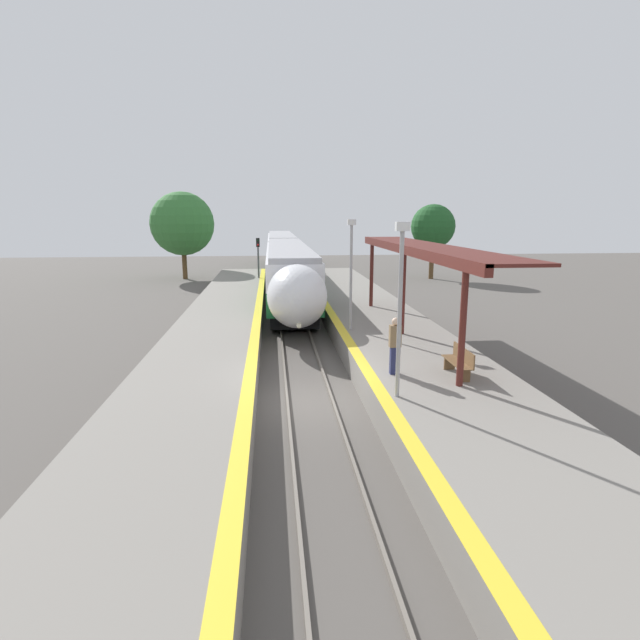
% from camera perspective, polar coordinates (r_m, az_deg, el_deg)
% --- Properties ---
extents(ground_plane, '(120.00, 120.00, 0.00)m').
position_cam_1_polar(ground_plane, '(16.33, -1.20, -9.35)').
color(ground_plane, '#56514C').
extents(rail_left, '(0.08, 90.00, 0.15)m').
position_cam_1_polar(rail_left, '(16.27, -3.77, -9.17)').
color(rail_left, slate).
rests_on(rail_left, ground_plane).
extents(rail_right, '(0.08, 90.00, 0.15)m').
position_cam_1_polar(rail_right, '(16.37, 1.34, -9.01)').
color(rail_right, slate).
rests_on(rail_right, ground_plane).
extents(train, '(2.90, 46.18, 3.91)m').
position_cam_1_polar(train, '(43.85, -4.10, 7.04)').
color(train, black).
rests_on(train, ground_plane).
extents(platform_right, '(4.76, 64.00, 0.99)m').
position_cam_1_polar(platform_right, '(16.94, 12.73, -7.09)').
color(platform_right, gray).
rests_on(platform_right, ground_plane).
extents(platform_left, '(4.01, 64.00, 0.99)m').
position_cam_1_polar(platform_left, '(16.32, -14.37, -7.91)').
color(platform_left, gray).
rests_on(platform_left, ground_plane).
extents(platform_bench, '(0.44, 1.69, 0.89)m').
position_cam_1_polar(platform_bench, '(16.22, 15.67, -4.51)').
color(platform_bench, brown).
rests_on(platform_bench, platform_right).
extents(person_waiting, '(0.36, 0.24, 1.82)m').
position_cam_1_polar(person_waiting, '(15.83, 8.56, -2.80)').
color(person_waiting, navy).
rests_on(person_waiting, platform_right).
extents(railway_signal, '(0.28, 0.28, 4.15)m').
position_cam_1_polar(railway_signal, '(40.35, -7.07, 7.01)').
color(railway_signal, '#59595E').
rests_on(railway_signal, ground_plane).
extents(lamppost_near, '(0.36, 0.20, 4.77)m').
position_cam_1_polar(lamppost_near, '(13.48, 9.15, 2.48)').
color(lamppost_near, '#9E9EA3').
rests_on(lamppost_near, platform_right).
extents(lamppost_mid, '(0.36, 0.20, 4.77)m').
position_cam_1_polar(lamppost_mid, '(21.55, 3.57, 6.09)').
color(lamppost_mid, '#9E9EA3').
rests_on(lamppost_mid, platform_right).
extents(station_canopy, '(2.02, 16.26, 3.74)m').
position_cam_1_polar(station_canopy, '(21.11, 11.15, 7.74)').
color(station_canopy, '#511E19').
rests_on(station_canopy, platform_right).
extents(background_tree_left, '(5.86, 5.86, 8.08)m').
position_cam_1_polar(background_tree_left, '(48.84, -15.46, 10.55)').
color(background_tree_left, brown).
rests_on(background_tree_left, ground_plane).
extents(background_tree_right, '(4.09, 4.09, 6.94)m').
position_cam_1_polar(background_tree_right, '(48.41, 12.80, 10.36)').
color(background_tree_right, brown).
rests_on(background_tree_right, ground_plane).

